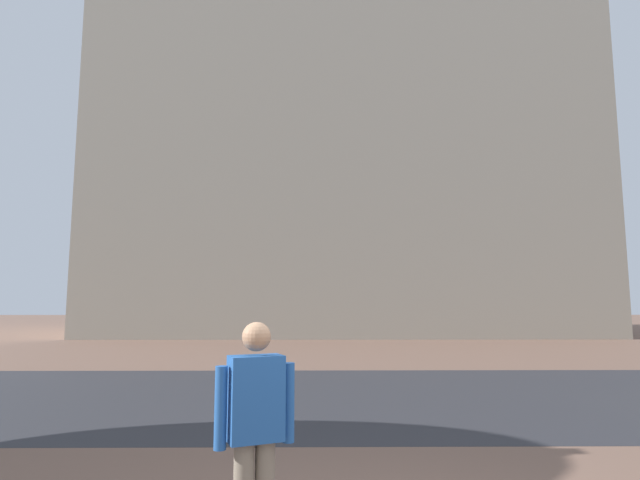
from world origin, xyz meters
TOP-DOWN VIEW (x-y plane):
  - ground_plane at (0.00, 10.00)m, footprint 120.00×120.00m
  - street_asphalt_strip at (0.00, 7.14)m, footprint 120.00×7.43m
  - landmark_building at (1.28, 29.13)m, footprint 28.52×14.37m
  - person_skater at (-0.84, 0.44)m, footprint 0.57×0.39m

SIDE VIEW (x-z plane):
  - ground_plane at x=0.00m, z-range 0.00..0.00m
  - street_asphalt_strip at x=0.00m, z-range 0.00..0.00m
  - person_skater at x=-0.84m, z-range 0.10..1.83m
  - landmark_building at x=1.28m, z-range -6.76..28.68m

